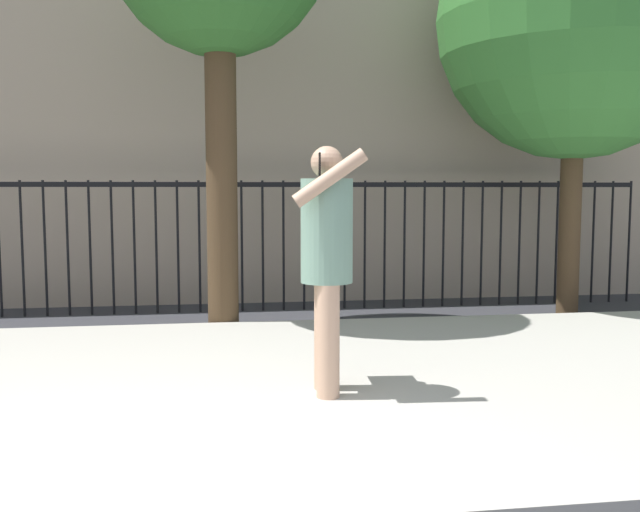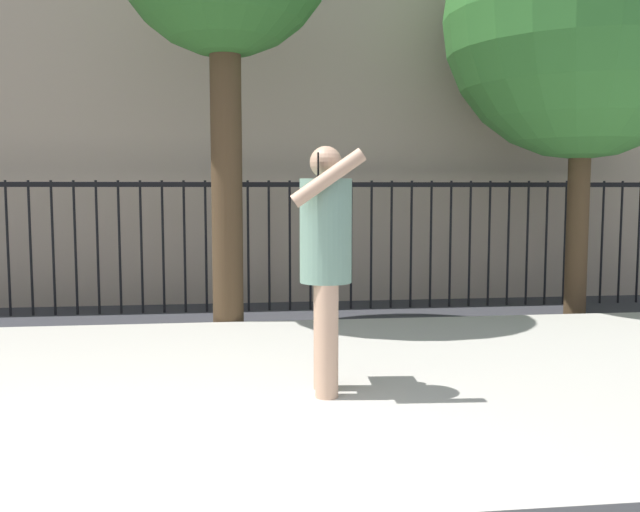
{
  "view_description": "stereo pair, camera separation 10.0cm",
  "coord_description": "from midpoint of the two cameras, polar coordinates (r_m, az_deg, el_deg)",
  "views": [
    {
      "loc": [
        0.59,
        -2.73,
        1.51
      ],
      "look_at": [
        1.3,
        2.1,
        1.04
      ],
      "focal_mm": 39.65,
      "sensor_mm": 36.0,
      "label": 1
    },
    {
      "loc": [
        0.68,
        -2.74,
        1.51
      ],
      "look_at": [
        1.3,
        2.1,
        1.04
      ],
      "focal_mm": 39.65,
      "sensor_mm": 36.0,
      "label": 2
    }
  ],
  "objects": [
    {
      "name": "sidewalk",
      "position": [
        5.18,
        -15.37,
        -10.74
      ],
      "size": [
        28.0,
        4.4,
        0.15
      ],
      "primitive_type": "cube",
      "color": "#B2ADA3",
      "rests_on": "ground"
    },
    {
      "name": "pedestrian_on_phone",
      "position": [
        4.63,
        -0.11,
        0.38
      ],
      "size": [
        0.48,
        0.66,
        1.63
      ],
      "color": "tan",
      "rests_on": "sidewalk"
    },
    {
      "name": "street_tree_near",
      "position": [
        8.94,
        19.69,
        17.45
      ],
      "size": [
        3.17,
        3.17,
        5.0
      ],
      "color": "#4C3823",
      "rests_on": "ground"
    },
    {
      "name": "iron_fence",
      "position": [
        8.67,
        -12.59,
        2.15
      ],
      "size": [
        12.03,
        0.04,
        1.6
      ],
      "color": "black",
      "rests_on": "ground"
    }
  ]
}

